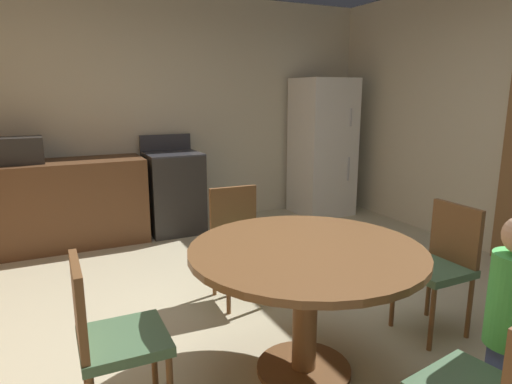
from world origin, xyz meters
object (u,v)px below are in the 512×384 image
chair_east (441,260)px  chair_west (108,334)px  refrigerator (322,147)px  oven_range (174,192)px  dining_table (306,273)px  microwave (19,150)px  chair_north (238,236)px  person_child (511,328)px

chair_east → chair_west: (-2.13, 0.00, 0.00)m
refrigerator → oven_range: bearing=178.5°
chair_east → dining_table: bearing=0.0°
oven_range → microwave: 1.63m
dining_table → chair_north: size_ratio=1.50×
chair_east → chair_north: bearing=-46.8°
microwave → chair_east: bearing=-49.7°
chair_west → person_child: 1.81m
refrigerator → person_child: 4.09m
chair_west → oven_range: bearing=69.6°
microwave → refrigerator: bearing=-0.8°
dining_table → chair_north: 1.07m
refrigerator → microwave: (-3.52, 0.05, 0.15)m
chair_west → chair_north: bearing=43.9°
chair_north → person_child: (0.47, -1.91, 0.08)m
oven_range → person_child: 3.86m
chair_west → person_child: person_child is taller
chair_north → chair_east: bearing=46.8°
dining_table → chair_east: chair_east is taller
oven_range → refrigerator: bearing=-1.5°
dining_table → chair_east: bearing=0.6°
microwave → person_child: microwave is taller
chair_east → person_child: size_ratio=0.80×
microwave → chair_north: bearing=-51.8°
person_child → chair_west: bearing=29.7°
refrigerator → chair_west: refrigerator is taller
oven_range → chair_east: bearing=-71.6°
dining_table → chair_north: chair_north is taller
person_child → chair_north: bearing=-17.9°
refrigerator → dining_table: 3.59m
microwave → dining_table: size_ratio=0.34×
chair_west → person_child: size_ratio=0.80×
refrigerator → dining_table: bearing=-125.3°
oven_range → person_child: size_ratio=1.01×
microwave → chair_west: 3.03m
dining_table → person_child: person_child is taller
microwave → dining_table: 3.33m
oven_range → refrigerator: 2.03m
microwave → dining_table: bearing=-64.0°
refrigerator → chair_east: size_ratio=2.02×
refrigerator → chair_east: bearing=-109.1°
microwave → oven_range: bearing=0.1°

